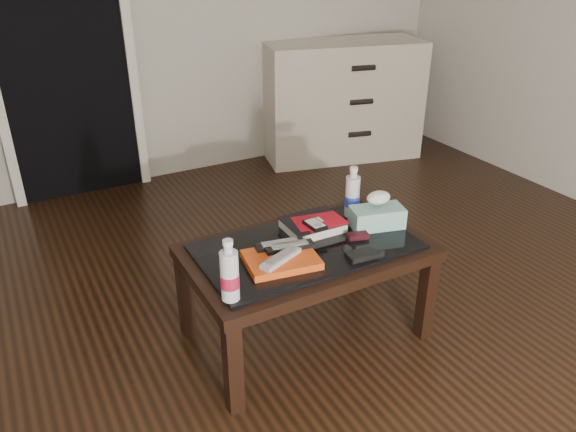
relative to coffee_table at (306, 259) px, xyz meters
name	(u,v)px	position (x,y,z in m)	size (l,w,h in m)	color
ground	(317,400)	(-0.16, -0.37, -0.40)	(5.00, 5.00, 0.00)	black
doorway	(60,41)	(-0.56, 2.09, 0.63)	(0.90, 0.08, 2.07)	black
coffee_table	(306,259)	(0.00, 0.00, 0.00)	(1.00, 0.60, 0.46)	black
dresser	(342,100)	(1.41, 1.86, 0.05)	(1.28, 0.76, 0.90)	beige
magazines	(281,260)	(-0.16, -0.07, 0.08)	(0.28, 0.21, 0.03)	#D74914
remote_silver	(281,258)	(-0.17, -0.10, 0.11)	(0.20, 0.05, 0.02)	#AAAAAE
remote_black_front	(290,246)	(-0.10, -0.04, 0.11)	(0.20, 0.05, 0.02)	black
remote_black_back	(280,244)	(-0.12, 0.00, 0.11)	(0.20, 0.05, 0.02)	black
textbook	(313,225)	(0.10, 0.11, 0.09)	(0.25, 0.20, 0.05)	black
dvd_mailers	(316,221)	(0.10, 0.09, 0.11)	(0.19, 0.14, 0.01)	#AC0B1A
ipod	(315,224)	(0.07, 0.05, 0.12)	(0.06, 0.10, 0.02)	black
flip_phone	(358,236)	(0.22, -0.05, 0.08)	(0.09, 0.05, 0.02)	black
wallet	(362,255)	(0.15, -0.19, 0.07)	(0.12, 0.07, 0.02)	black
water_bottle_left	(229,270)	(-0.43, -0.20, 0.18)	(0.07, 0.07, 0.24)	silver
water_bottle_right	(353,192)	(0.32, 0.14, 0.18)	(0.07, 0.07, 0.24)	silver
tissue_box	(377,217)	(0.36, 0.00, 0.11)	(0.23, 0.12, 0.09)	teal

